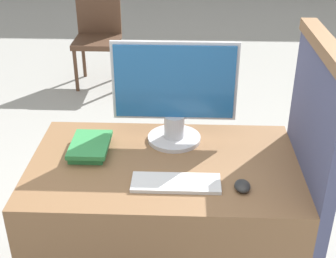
{
  "coord_description": "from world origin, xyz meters",
  "views": [
    {
      "loc": [
        0.09,
        -1.37,
        1.89
      ],
      "look_at": [
        0.02,
        0.33,
        0.96
      ],
      "focal_mm": 50.0,
      "sensor_mm": 36.0,
      "label": 1
    }
  ],
  "objects_px": {
    "keyboard": "(176,183)",
    "far_chair": "(98,32)",
    "monitor": "(174,94)",
    "book_stack": "(90,147)",
    "mouse": "(242,186)"
  },
  "relations": [
    {
      "from": "monitor",
      "to": "book_stack",
      "type": "distance_m",
      "value": 0.46
    },
    {
      "from": "monitor",
      "to": "far_chair",
      "type": "bearing_deg",
      "value": 107.94
    },
    {
      "from": "book_stack",
      "to": "far_chair",
      "type": "height_order",
      "value": "far_chair"
    },
    {
      "from": "keyboard",
      "to": "far_chair",
      "type": "distance_m",
      "value": 3.05
    },
    {
      "from": "far_chair",
      "to": "book_stack",
      "type": "bearing_deg",
      "value": -111.53
    },
    {
      "from": "monitor",
      "to": "book_stack",
      "type": "relative_size",
      "value": 2.31
    },
    {
      "from": "keyboard",
      "to": "far_chair",
      "type": "bearing_deg",
      "value": 106.12
    },
    {
      "from": "monitor",
      "to": "far_chair",
      "type": "height_order",
      "value": "monitor"
    },
    {
      "from": "monitor",
      "to": "keyboard",
      "type": "bearing_deg",
      "value": -87.26
    },
    {
      "from": "keyboard",
      "to": "far_chair",
      "type": "xyz_separation_m",
      "value": [
        -0.84,
        2.92,
        -0.26
      ]
    },
    {
      "from": "keyboard",
      "to": "far_chair",
      "type": "height_order",
      "value": "far_chair"
    },
    {
      "from": "book_stack",
      "to": "mouse",
      "type": "bearing_deg",
      "value": -21.12
    },
    {
      "from": "keyboard",
      "to": "book_stack",
      "type": "relative_size",
      "value": 1.49
    },
    {
      "from": "far_chair",
      "to": "keyboard",
      "type": "bearing_deg",
      "value": -104.83
    },
    {
      "from": "monitor",
      "to": "book_stack",
      "type": "height_order",
      "value": "monitor"
    }
  ]
}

